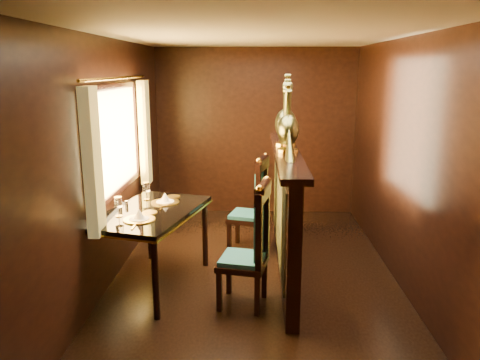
{
  "coord_description": "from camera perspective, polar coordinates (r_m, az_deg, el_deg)",
  "views": [
    {
      "loc": [
        -0.0,
        -4.56,
        2.19
      ],
      "look_at": [
        -0.16,
        0.18,
        1.06
      ],
      "focal_mm": 35.0,
      "sensor_mm": 36.0,
      "label": 1
    }
  ],
  "objects": [
    {
      "name": "ground",
      "position": [
        5.06,
        1.78,
        -12.22
      ],
      "size": [
        5.0,
        5.0,
        0.0
      ],
      "primitive_type": "plane",
      "color": "black",
      "rests_on": "ground"
    },
    {
      "name": "room_shell",
      "position": [
        4.62,
        0.86,
        5.86
      ],
      "size": [
        3.04,
        5.04,
        2.52
      ],
      "color": "black",
      "rests_on": "ground"
    },
    {
      "name": "partition",
      "position": [
        5.09,
        5.46,
        -3.5
      ],
      "size": [
        0.26,
        2.7,
        1.36
      ],
      "color": "black",
      "rests_on": "ground"
    },
    {
      "name": "dining_table",
      "position": [
        4.8,
        -10.88,
        -4.46
      ],
      "size": [
        1.15,
        1.53,
        1.01
      ],
      "rotation": [
        0.0,
        0.0,
        -0.26
      ],
      "color": "black",
      "rests_on": "ground"
    },
    {
      "name": "chair_left",
      "position": [
        4.34,
        1.79,
        -7.54
      ],
      "size": [
        0.52,
        0.54,
        1.23
      ],
      "rotation": [
        0.0,
        0.0,
        -0.2
      ],
      "color": "black",
      "rests_on": "ground"
    },
    {
      "name": "chair_right",
      "position": [
        5.66,
        1.96,
        -2.64
      ],
      "size": [
        0.53,
        0.54,
        1.2
      ],
      "rotation": [
        0.0,
        0.0,
        -0.25
      ],
      "color": "black",
      "rests_on": "ground"
    },
    {
      "name": "peacock_left",
      "position": [
        4.73,
        5.91,
        7.73
      ],
      "size": [
        0.23,
        0.61,
        0.73
      ],
      "primitive_type": null,
      "color": "#194C33",
      "rests_on": "partition"
    },
    {
      "name": "peacock_right",
      "position": [
        5.12,
        5.62,
        8.43
      ],
      "size": [
        0.25,
        0.65,
        0.78
      ],
      "primitive_type": null,
      "color": "#194C33",
      "rests_on": "partition"
    }
  ]
}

